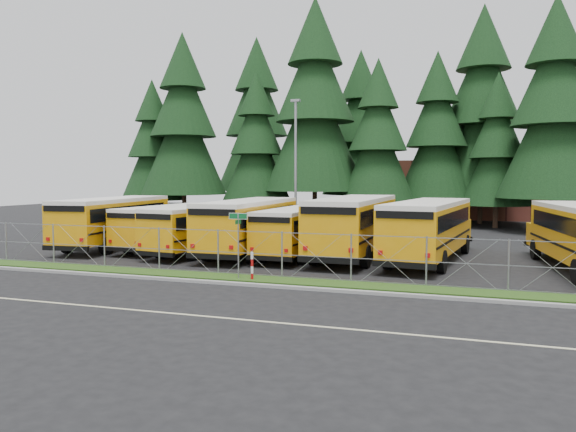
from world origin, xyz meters
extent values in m
plane|color=black|center=(0.00, 0.00, 0.00)|extent=(120.00, 120.00, 0.00)
cube|color=gray|center=(0.00, -3.10, 0.06)|extent=(50.00, 0.25, 0.12)
cube|color=#214212|center=(0.00, -1.70, 0.03)|extent=(50.00, 1.40, 0.06)
cube|color=beige|center=(0.00, -8.00, 0.01)|extent=(50.00, 0.12, 0.01)
cube|color=brown|center=(6.00, 40.00, 3.00)|extent=(22.00, 10.00, 6.00)
cylinder|color=gray|center=(-2.59, -1.98, 1.40)|extent=(0.06, 0.06, 2.80)
cube|color=#0C5926|center=(-2.59, -1.98, 2.68)|extent=(0.80, 0.03, 0.22)
cube|color=white|center=(-2.59, -1.98, 2.68)|extent=(0.84, 0.02, 0.26)
cube|color=#0C5926|center=(-2.59, -1.98, 2.44)|extent=(0.03, 0.55, 0.18)
cylinder|color=#B20C0C|center=(-1.98, -1.95, 0.60)|extent=(0.11, 0.11, 1.20)
cylinder|color=gray|center=(-6.36, 17.28, 5.00)|extent=(0.20, 0.20, 10.00)
cube|color=gray|center=(-6.36, 17.28, 10.05)|extent=(0.70, 0.35, 0.18)
camera|label=1|loc=(6.90, -23.34, 4.31)|focal=35.00mm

